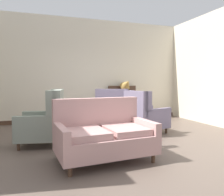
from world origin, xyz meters
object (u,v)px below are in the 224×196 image
Objects in this scene: armchair_back_corner at (113,112)px; settee at (104,135)px; coffee_table at (107,124)px; porcelain_vase at (105,114)px; sideboard at (124,104)px; armchair_near_sideboard at (45,122)px; gramophone at (126,85)px; armchair_foreground_right at (145,116)px.

settee is at bearing 92.73° from armchair_back_corner.
porcelain_vase is (-0.05, -0.01, 0.21)m from coffee_table.
settee is 3.88m from sideboard.
sideboard reaches higher than armchair_near_sideboard.
sideboard reaches higher than settee.
armchair_back_corner is at bearing 131.95° from armchair_near_sideboard.
coffee_table is at bearing 64.93° from settee.
settee is at bearing -108.16° from porcelain_vase.
gramophone is (1.41, 2.37, 0.79)m from coffee_table.
armchair_near_sideboard is 3.51m from gramophone.
armchair_near_sideboard is at bearing 55.99° from armchair_back_corner.
armchair_foreground_right is at bearing 39.90° from settee.
armchair_foreground_right is at bearing 148.82° from armchair_back_corner.
sideboard is (0.26, 2.03, 0.08)m from armchair_foreground_right.
porcelain_vase is at bearing 67.30° from settee.
armchair_foreground_right is (1.14, 0.44, -0.15)m from porcelain_vase.
armchair_foreground_right reaches higher than settee.
gramophone reaches higher than coffee_table.
sideboard reaches higher than armchair_foreground_right.
armchair_back_corner is at bearing 64.08° from porcelain_vase.
sideboard is at bearing 61.10° from coffee_table.
sideboard is (0.80, 1.22, 0.07)m from armchair_back_corner.
porcelain_vase is 1.40m from armchair_back_corner.
settee is (-0.38, -1.01, 0.03)m from coffee_table.
settee reaches higher than porcelain_vase.
sideboard is (1.36, 2.46, 0.14)m from coffee_table.
coffee_table is 0.22m from porcelain_vase.
armchair_back_corner is 2.20× the size of gramophone.
sideboard is at bearing 142.62° from armchair_near_sideboard.
armchair_back_corner is 1.03× the size of sideboard.
porcelain_vase is at bearing 96.33° from armchair_foreground_right.
armchair_foreground_right is at bearing 107.58° from armchair_near_sideboard.
armchair_near_sideboard reaches higher than armchair_foreground_right.
porcelain_vase is 0.30× the size of armchair_near_sideboard.
coffee_table is 0.80× the size of armchair_back_corner.
armchair_near_sideboard reaches higher than settee.
armchair_back_corner is at bearing -126.96° from gramophone.
armchair_near_sideboard is 3.46m from sideboard.
armchair_near_sideboard is at bearing -140.33° from gramophone.
porcelain_vase is at bearing 92.44° from armchair_near_sideboard.
armchair_foreground_right is (1.09, 0.43, 0.07)m from coffee_table.
sideboard is at bearing 118.57° from gramophone.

